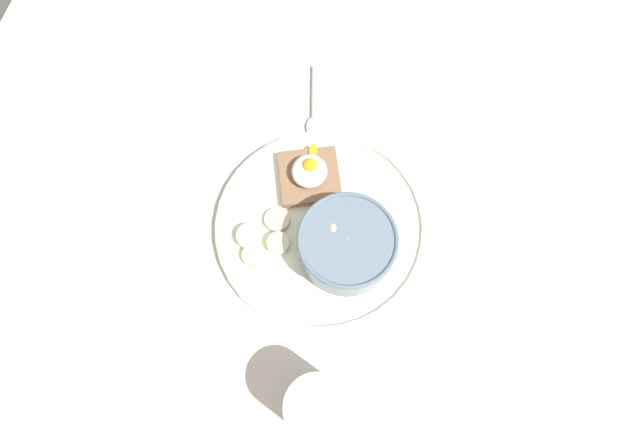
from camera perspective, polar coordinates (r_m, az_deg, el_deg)
ground_plane at (r=71.86cm, az=0.00°, el=-1.10°), size 120.00×120.00×2.00cm
plate at (r=70.16cm, az=0.00°, el=-0.62°), size 29.68×29.68×1.60cm
oatmeal_bowl at (r=66.12cm, az=3.12°, el=-2.86°), size 13.17×13.17×5.51cm
toast_slice at (r=71.83cm, az=-1.18°, el=4.90°), size 10.74×10.74×1.54cm
poached_egg at (r=70.09cm, az=-1.20°, el=5.67°), size 7.52×5.05×3.14cm
banana_slice_front at (r=69.89cm, az=-4.89°, el=-0.04°), size 4.73×4.70×1.19cm
banana_slice_left at (r=68.53cm, az=-7.50°, el=-4.08°), size 4.55×4.55×1.30cm
banana_slice_back at (r=68.51cm, az=-4.82°, el=-2.75°), size 4.43×4.42×1.69cm
banana_slice_right at (r=69.25cm, az=-8.10°, el=-1.92°), size 4.91×4.98×1.94cm
coffee_mug at (r=62.07cm, az=-0.33°, el=-20.66°), size 7.44×7.44×9.50cm
spoon at (r=78.92cm, az=-0.72°, el=12.40°), size 12.90×4.19×0.80cm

